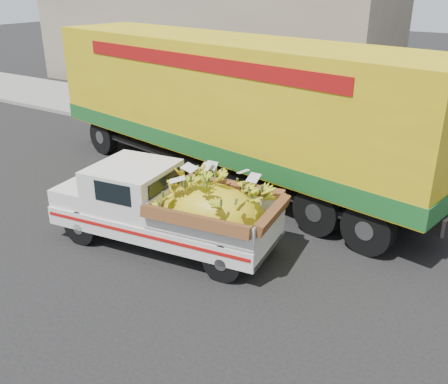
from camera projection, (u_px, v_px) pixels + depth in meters
The scene contains 6 objects.
ground at pixel (124, 242), 10.60m from camera, with size 100.00×100.00×0.00m, color black.
curb at pixel (272, 154), 15.68m from camera, with size 60.00×0.25×0.15m, color gray.
sidewalk at pixel (301, 138), 17.30m from camera, with size 60.00×4.00×0.14m, color gray.
building_left at pixel (208, 36), 24.90m from camera, with size 18.00×6.00×5.00m, color gray.
pickup_truck at pixel (179, 209), 10.06m from camera, with size 4.87×2.34×1.64m.
semi_trailer at pixel (231, 105), 12.99m from camera, with size 12.08×4.54×3.80m.
Camera 1 is at (6.88, -6.63, 5.18)m, focal length 40.00 mm.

